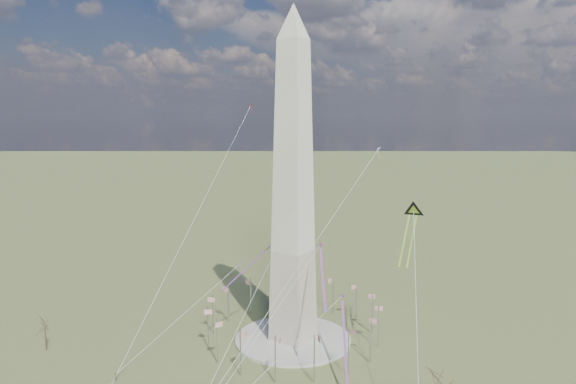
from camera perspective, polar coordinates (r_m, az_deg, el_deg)
The scene contains 14 objects.
ground at distance 166.11m, azimuth 0.56°, elevation -16.14°, with size 2000.00×2000.00×0.00m, color #506432.
plaza at distance 165.94m, azimuth 0.56°, elevation -16.02°, with size 36.00×36.00×0.80m, color #B1AFA2.
washington_monument at distance 152.46m, azimuth 0.59°, elevation 0.47°, with size 15.56×15.56×100.00m.
flagpole_ring at distance 163.21m, azimuth 0.56°, elevation -13.82°, with size 54.40×54.40×13.00m.
tree_near at distance 129.49m, azimuth 16.42°, elevation -19.54°, with size 7.32×7.32×12.81m.
tree_far at distance 172.65m, azimuth -25.43°, elevation -13.22°, with size 6.24×6.24×10.92m.
person_west at distance 151.11m, azimuth -18.58°, elevation -18.85°, with size 0.92×0.72×1.90m, color gray.
kite_delta_black at distance 151.68m, azimuth 13.71°, elevation -2.39°, with size 8.23×18.86×15.37m.
kite_diamond_purple at distance 177.10m, azimuth -5.28°, elevation -8.20°, with size 2.07×2.91×8.81m.
kite_streamer_left at distance 140.89m, azimuth 3.81°, elevation -8.46°, with size 11.89×16.71×13.33m.
kite_streamer_mid at distance 161.04m, azimuth -2.52°, elevation -6.40°, with size 9.60×23.70×16.94m.
kite_streamer_right at distance 145.04m, azimuth 6.22°, elevation -14.47°, with size 13.50×21.18×16.40m.
kite_small_red at distance 211.47m, azimuth -4.13°, elevation 9.43°, with size 1.02×1.64×3.95m.
kite_small_white at distance 180.83m, azimuth 10.05°, elevation 4.60°, with size 1.35×1.96×4.11m.
Camera 1 is at (81.63, -126.97, 69.33)m, focal length 32.00 mm.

